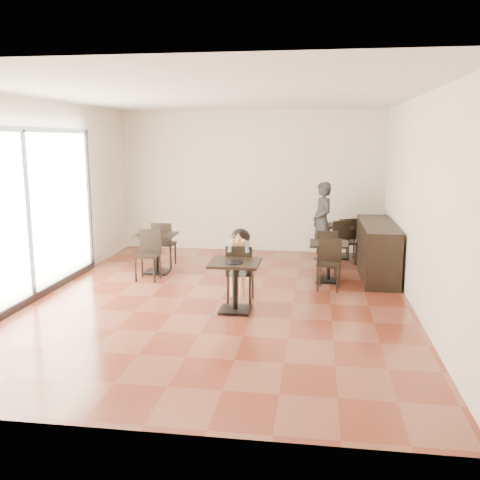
% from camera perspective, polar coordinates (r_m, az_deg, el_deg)
% --- Properties ---
extents(floor, '(6.00, 8.00, 0.01)m').
position_cam_1_polar(floor, '(8.69, -2.09, -6.38)').
color(floor, brown).
rests_on(floor, ground).
extents(ceiling, '(6.00, 8.00, 0.01)m').
position_cam_1_polar(ceiling, '(8.34, -2.24, 15.16)').
color(ceiling, white).
rests_on(ceiling, floor).
extents(wall_back, '(6.00, 0.01, 3.20)m').
position_cam_1_polar(wall_back, '(12.30, 1.20, 6.26)').
color(wall_back, '#EDE7D0').
rests_on(wall_back, floor).
extents(wall_front, '(6.00, 0.01, 3.20)m').
position_cam_1_polar(wall_front, '(4.53, -11.27, -1.60)').
color(wall_front, '#EDE7D0').
rests_on(wall_front, floor).
extents(wall_left, '(0.01, 8.00, 3.20)m').
position_cam_1_polar(wall_left, '(9.38, -20.56, 4.20)').
color(wall_left, '#EDE7D0').
rests_on(wall_left, floor).
extents(wall_right, '(0.01, 8.00, 3.20)m').
position_cam_1_polar(wall_right, '(8.36, 18.54, 3.62)').
color(wall_right, '#EDE7D0').
rests_on(wall_right, floor).
extents(storefront_window, '(0.04, 4.50, 2.60)m').
position_cam_1_polar(storefront_window, '(8.95, -21.83, 2.54)').
color(storefront_window, white).
rests_on(storefront_window, floor).
extents(child_table, '(0.73, 0.73, 0.77)m').
position_cam_1_polar(child_table, '(8.01, -0.51, -4.99)').
color(child_table, black).
rests_on(child_table, floor).
extents(child_chair, '(0.41, 0.41, 0.92)m').
position_cam_1_polar(child_chair, '(8.52, 0.05, -3.50)').
color(child_chair, black).
rests_on(child_chair, floor).
extents(child, '(0.41, 0.58, 1.16)m').
position_cam_1_polar(child, '(8.49, 0.05, -2.72)').
color(child, slate).
rests_on(child, child_chair).
extents(plate, '(0.26, 0.26, 0.02)m').
position_cam_1_polar(plate, '(7.82, -0.63, -2.43)').
color(plate, black).
rests_on(plate, child_table).
extents(pizza_slice, '(0.27, 0.21, 0.06)m').
position_cam_1_polar(pizza_slice, '(8.22, -0.14, -0.14)').
color(pizza_slice, '#EDDB82').
rests_on(pizza_slice, child).
extents(adult_patron, '(0.61, 0.72, 1.68)m').
position_cam_1_polar(adult_patron, '(11.43, 8.76, 1.95)').
color(adult_patron, '#343439').
rests_on(adult_patron, floor).
extents(cafe_table_mid, '(0.76, 0.76, 0.72)m').
position_cam_1_polar(cafe_table_mid, '(9.84, 9.40, -2.33)').
color(cafe_table_mid, black).
rests_on(cafe_table_mid, floor).
extents(cafe_table_left, '(0.73, 0.73, 0.76)m').
position_cam_1_polar(cafe_table_left, '(10.45, -8.89, -1.42)').
color(cafe_table_left, black).
rests_on(cafe_table_left, floor).
extents(cafe_table_back, '(0.91, 0.91, 0.73)m').
position_cam_1_polar(cafe_table_back, '(11.81, 10.28, -0.14)').
color(cafe_table_back, black).
rests_on(cafe_table_back, floor).
extents(chair_mid_a, '(0.43, 0.43, 0.86)m').
position_cam_1_polar(chair_mid_a, '(10.36, 9.36, -1.26)').
color(chair_mid_a, black).
rests_on(chair_mid_a, floor).
extents(chair_mid_b, '(0.43, 0.43, 0.86)m').
position_cam_1_polar(chair_mid_b, '(9.29, 9.47, -2.65)').
color(chair_mid_b, black).
rests_on(chair_mid_b, floor).
extents(chair_left_a, '(0.41, 0.41, 0.92)m').
position_cam_1_polar(chair_left_a, '(10.96, -8.07, -0.43)').
color(chair_left_a, black).
rests_on(chair_left_a, floor).
extents(chair_left_b, '(0.41, 0.41, 0.92)m').
position_cam_1_polar(chair_left_b, '(9.93, -9.83, -1.64)').
color(chair_left_b, black).
rests_on(chair_left_b, floor).
extents(chair_back_a, '(0.52, 0.52, 0.88)m').
position_cam_1_polar(chair_back_a, '(11.88, 11.00, 0.26)').
color(chair_back_a, black).
rests_on(chair_back_a, floor).
extents(chair_back_b, '(0.52, 0.52, 0.88)m').
position_cam_1_polar(chair_back_b, '(11.27, 11.14, -0.31)').
color(chair_back_b, black).
rests_on(chair_back_b, floor).
extents(service_counter, '(0.60, 2.40, 1.00)m').
position_cam_1_polar(service_counter, '(10.44, 14.39, -0.97)').
color(service_counter, black).
rests_on(service_counter, floor).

